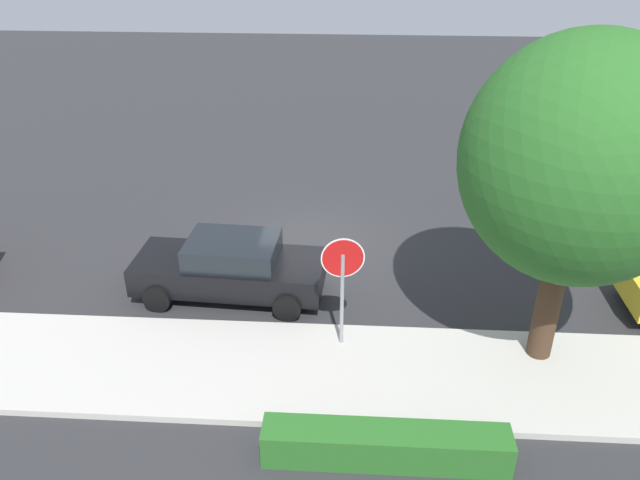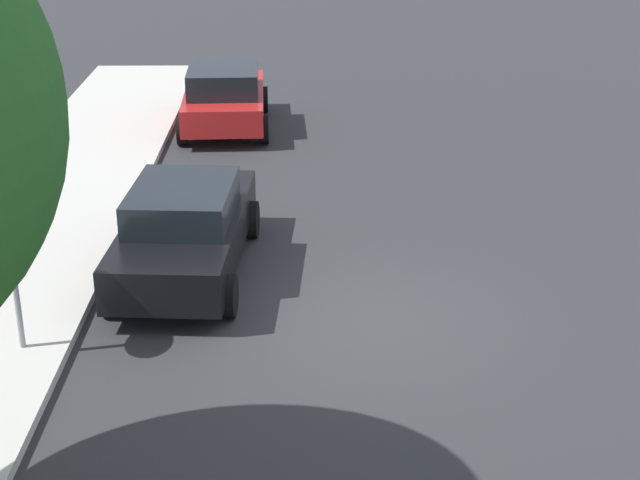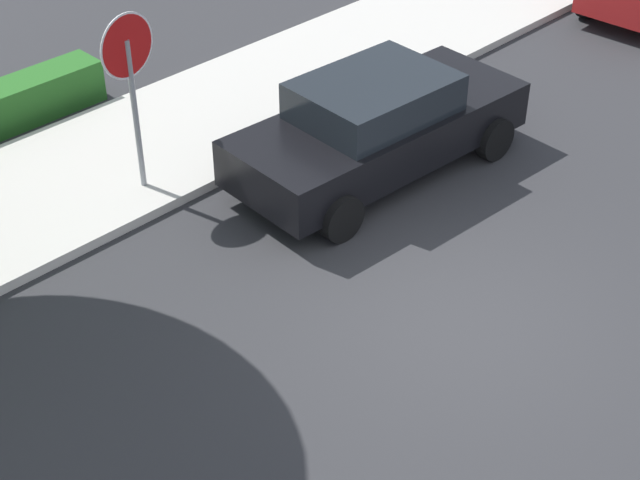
% 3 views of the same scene
% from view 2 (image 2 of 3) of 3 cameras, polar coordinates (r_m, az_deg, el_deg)
% --- Properties ---
extents(ground_plane, '(60.00, 60.00, 0.00)m').
position_cam_2_polar(ground_plane, '(14.25, 2.74, -4.62)').
color(ground_plane, '#2D2D30').
extents(stop_sign, '(0.87, 0.12, 2.65)m').
position_cam_2_polar(stop_sign, '(13.11, -17.72, 0.62)').
color(stop_sign, gray).
rests_on(stop_sign, ground_plane).
extents(parked_car_black, '(4.55, 2.16, 1.49)m').
position_cam_2_polar(parked_car_black, '(15.55, -7.86, 0.68)').
color(parked_car_black, black).
rests_on(parked_car_black, ground_plane).
extents(parked_car_red, '(4.04, 2.19, 1.50)m').
position_cam_2_polar(parked_car_red, '(23.35, -5.59, 8.32)').
color(parked_car_red, red).
rests_on(parked_car_red, ground_plane).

